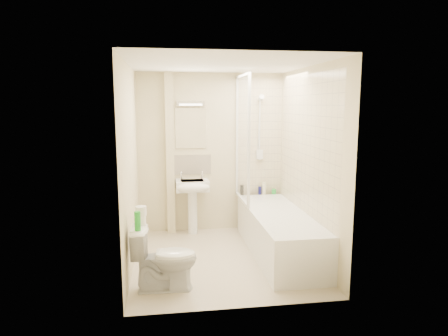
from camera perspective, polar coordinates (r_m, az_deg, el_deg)
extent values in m
plane|color=beige|center=(5.18, -0.20, -12.84)|extent=(2.50, 2.50, 0.00)
cube|color=beige|center=(6.09, -1.88, 2.15)|extent=(2.20, 0.02, 2.40)
cube|color=beige|center=(4.83, -13.23, 0.10)|extent=(0.02, 2.50, 2.40)
cube|color=beige|center=(5.13, 12.04, 0.66)|extent=(0.02, 2.50, 2.40)
cube|color=white|center=(4.83, -0.22, 14.62)|extent=(2.20, 2.50, 0.02)
cube|color=beige|center=(6.19, 5.06, 4.32)|extent=(0.70, 0.01, 1.75)
cube|color=beige|center=(5.18, 11.67, 3.25)|extent=(0.01, 2.10, 1.75)
cube|color=beige|center=(5.99, -7.72, 1.96)|extent=(0.12, 0.12, 2.40)
cube|color=beige|center=(6.08, -4.70, 0.49)|extent=(0.60, 0.02, 0.30)
cube|color=white|center=(6.02, -4.77, 5.67)|extent=(0.46, 0.01, 0.60)
cube|color=silver|center=(5.98, -4.80, 9.20)|extent=(0.42, 0.07, 0.07)
cube|color=white|center=(5.32, 7.80, -9.20)|extent=(0.70, 2.10, 0.55)
cube|color=white|center=(5.25, 7.85, -6.91)|extent=(0.56, 1.96, 0.05)
cube|color=white|center=(5.68, 2.64, 4.18)|extent=(0.01, 0.90, 1.80)
cube|color=white|center=(6.10, 1.87, 4.52)|extent=(0.04, 0.04, 1.80)
cube|color=white|center=(5.24, 3.58, 3.76)|extent=(0.04, 0.04, 1.80)
cube|color=white|center=(5.68, 2.71, 13.07)|extent=(0.04, 0.90, 0.04)
cube|color=white|center=(5.82, 2.58, -4.48)|extent=(0.04, 0.90, 0.03)
cylinder|color=white|center=(6.15, 5.13, 5.46)|extent=(0.02, 0.02, 0.90)
cylinder|color=white|center=(6.20, 5.07, 1.31)|extent=(0.05, 0.05, 0.02)
cylinder|color=white|center=(6.14, 5.19, 9.66)|extent=(0.05, 0.05, 0.02)
cylinder|color=white|center=(6.08, 5.34, 9.94)|extent=(0.08, 0.11, 0.11)
cube|color=white|center=(6.18, 5.09, 1.94)|extent=(0.10, 0.05, 0.14)
cylinder|color=white|center=(6.12, 5.00, 5.91)|extent=(0.01, 0.13, 0.84)
cylinder|color=white|center=(6.07, -4.52, -6.32)|extent=(0.14, 0.14, 0.65)
cube|color=white|center=(5.94, -4.55, -2.48)|extent=(0.49, 0.37, 0.15)
ellipsoid|color=white|center=(5.77, -4.43, -2.82)|extent=(0.49, 0.21, 0.15)
cube|color=silver|center=(5.93, -4.56, -1.95)|extent=(0.34, 0.24, 0.04)
cylinder|color=white|center=(6.02, -6.14, -1.18)|extent=(0.03, 0.03, 0.10)
cylinder|color=white|center=(6.04, -3.13, -1.11)|extent=(0.03, 0.03, 0.10)
sphere|color=white|center=(6.01, -6.15, -0.70)|extent=(0.04, 0.04, 0.04)
sphere|color=white|center=(6.03, -3.13, -0.63)|extent=(0.04, 0.04, 0.04)
cylinder|color=black|center=(6.17, 2.59, -3.16)|extent=(0.05, 0.05, 0.16)
cylinder|color=white|center=(6.19, 3.49, -3.22)|extent=(0.05, 0.05, 0.14)
cylinder|color=#141457|center=(6.23, 5.14, -3.22)|extent=(0.05, 0.05, 0.12)
cylinder|color=beige|center=(6.24, 5.74, -2.90)|extent=(0.06, 0.06, 0.19)
cylinder|color=green|center=(6.29, 7.14, -3.34)|extent=(0.07, 0.07, 0.08)
imported|color=white|center=(4.33, -8.49, -12.58)|extent=(0.44, 0.71, 0.68)
cylinder|color=white|center=(4.30, -11.84, -7.32)|extent=(0.11, 0.11, 0.10)
cylinder|color=white|center=(4.29, -11.79, -6.02)|extent=(0.12, 0.12, 0.10)
cylinder|color=green|center=(4.11, -12.25, -7.42)|extent=(0.06, 0.06, 0.19)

